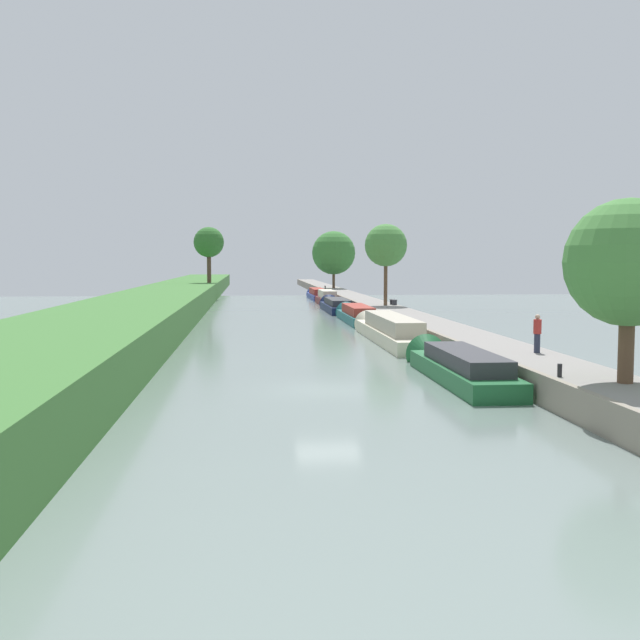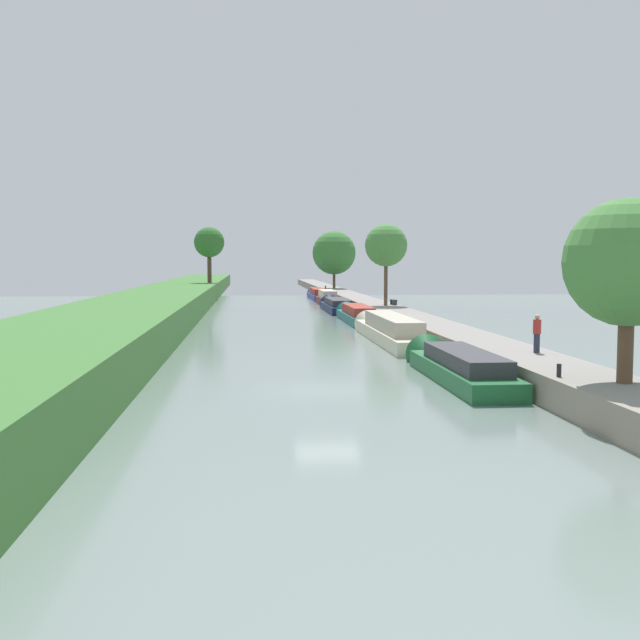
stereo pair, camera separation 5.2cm
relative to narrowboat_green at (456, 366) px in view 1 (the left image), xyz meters
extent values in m
plane|color=slate|center=(-5.71, -2.29, -0.55)|extent=(160.00, 160.00, 0.00)
cube|color=#3D7033|center=(-16.93, -2.29, 0.51)|extent=(8.07, 260.00, 2.13)
cube|color=gray|center=(3.02, -2.29, -0.02)|extent=(3.06, 260.00, 1.06)
cube|color=gray|center=(1.36, -2.29, 0.00)|extent=(0.25, 260.00, 1.11)
cube|color=#1E6033|center=(0.00, -0.91, -0.19)|extent=(2.15, 10.25, 0.73)
cube|color=#333338|center=(0.00, -1.43, 0.50)|extent=(1.77, 7.18, 0.63)
cone|color=#1E6033|center=(0.00, 4.86, -0.19)|extent=(2.05, 1.29, 2.05)
cube|color=beige|center=(-0.12, 14.63, -0.15)|extent=(2.08, 15.31, 0.80)
cube|color=#B2A893|center=(-0.12, 13.86, 0.68)|extent=(1.70, 10.72, 0.88)
cone|color=beige|center=(-0.12, 22.91, -0.15)|extent=(1.97, 1.25, 1.97)
cube|color=#195B60|center=(-0.03, 29.78, -0.21)|extent=(2.05, 11.05, 0.69)
cube|color=maroon|center=(-0.03, 29.23, 0.49)|extent=(1.68, 7.73, 0.70)
cone|color=#195B60|center=(-0.03, 35.92, -0.21)|extent=(1.95, 1.23, 1.95)
cube|color=#141E42|center=(-0.23, 42.56, -0.20)|extent=(2.18, 11.51, 0.70)
cube|color=#333338|center=(-0.23, 41.99, 0.45)|extent=(1.79, 8.06, 0.60)
cone|color=#141E42|center=(-0.23, 48.97, -0.20)|extent=(2.07, 1.31, 2.07)
cube|color=maroon|center=(0.03, 54.69, -0.17)|extent=(1.85, 9.36, 0.76)
cube|color=beige|center=(0.03, 54.23, 0.66)|extent=(1.52, 6.55, 0.89)
cone|color=maroon|center=(0.03, 59.93, -0.17)|extent=(1.76, 1.11, 1.76)
cube|color=#283D93|center=(0.02, 67.24, -0.23)|extent=(1.81, 11.98, 0.65)
cube|color=maroon|center=(0.02, 66.64, 0.47)|extent=(1.48, 8.39, 0.76)
cone|color=#283D93|center=(0.02, 73.78, -0.23)|extent=(1.72, 1.09, 1.72)
cylinder|color=brown|center=(3.38, -7.98, 1.89)|extent=(0.50, 0.50, 2.76)
sphere|color=#47843D|center=(3.38, -7.98, 4.41)|extent=(4.12, 4.12, 4.12)
cylinder|color=brown|center=(3.25, 34.85, 2.64)|extent=(0.32, 0.32, 4.27)
sphere|color=#47843D|center=(3.25, 34.85, 5.81)|extent=(3.74, 3.74, 3.74)
cylinder|color=brown|center=(3.22, 76.20, 2.18)|extent=(0.39, 0.39, 3.35)
sphere|color=#387533|center=(3.22, 76.20, 5.56)|extent=(6.18, 6.18, 6.18)
cylinder|color=#4C3828|center=(-13.97, 68.10, 3.67)|extent=(0.54, 0.54, 4.18)
sphere|color=#2D6628|center=(-13.97, 68.10, 6.84)|extent=(3.92, 3.92, 3.92)
cylinder|color=#282D42|center=(3.57, 0.08, 0.92)|extent=(0.26, 0.26, 0.82)
cylinder|color=#B22D28|center=(3.57, 0.08, 1.64)|extent=(0.34, 0.34, 0.62)
sphere|color=tan|center=(3.57, 0.08, 2.06)|extent=(0.22, 0.22, 0.22)
cylinder|color=black|center=(1.79, -6.54, 0.73)|extent=(0.16, 0.16, 0.45)
cylinder|color=black|center=(1.79, 74.09, 0.73)|extent=(0.16, 0.16, 0.45)
cube|color=#333338|center=(4.10, 34.95, 0.71)|extent=(0.40, 0.08, 0.41)
cube|color=#333338|center=(4.10, 36.15, 0.71)|extent=(0.40, 0.08, 0.41)
cube|color=#38383D|center=(4.10, 35.55, 0.95)|extent=(0.44, 1.50, 0.06)
camera|label=1|loc=(-8.71, -31.22, 4.47)|focal=42.49mm
camera|label=2|loc=(-8.66, -31.23, 4.47)|focal=42.49mm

